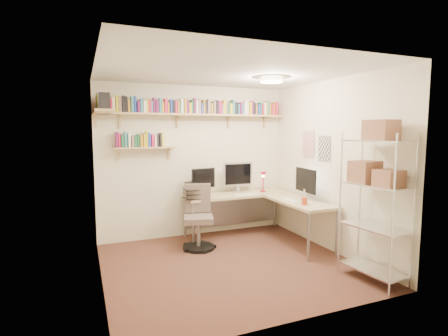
{
  "coord_description": "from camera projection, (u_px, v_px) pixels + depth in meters",
  "views": [
    {
      "loc": [
        -1.77,
        -4.1,
        1.77
      ],
      "look_at": [
        0.14,
        0.55,
        1.23
      ],
      "focal_mm": 28.0,
      "sensor_mm": 36.0,
      "label": 1
    }
  ],
  "objects": [
    {
      "name": "room_shell",
      "position": [
        231.0,
        148.0,
        4.46
      ],
      "size": [
        3.24,
        3.04,
        2.52
      ],
      "color": "beige",
      "rests_on": "ground"
    },
    {
      "name": "corner_desk",
      "position": [
        246.0,
        196.0,
        5.68
      ],
      "size": [
        1.88,
        1.8,
        1.22
      ],
      "color": "#D1BE88",
      "rests_on": "ground"
    },
    {
      "name": "ground",
      "position": [
        230.0,
        264.0,
        4.62
      ],
      "size": [
        3.2,
        3.2,
        0.0
      ],
      "primitive_type": "plane",
      "color": "#4C2920",
      "rests_on": "ground"
    },
    {
      "name": "wall_shelves",
      "position": [
        173.0,
        114.0,
        5.44
      ],
      "size": [
        3.12,
        1.09,
        0.8
      ],
      "color": "tan",
      "rests_on": "ground"
    },
    {
      "name": "wire_rack",
      "position": [
        376.0,
        173.0,
        4.01
      ],
      "size": [
        0.43,
        0.78,
        1.89
      ],
      "rotation": [
        0.0,
        0.0,
        0.09
      ],
      "color": "silver",
      "rests_on": "ground"
    },
    {
      "name": "office_chair",
      "position": [
        198.0,
        222.0,
        5.25
      ],
      "size": [
        0.52,
        0.53,
        0.96
      ],
      "rotation": [
        0.0,
        0.0,
        -0.28
      ],
      "color": "black",
      "rests_on": "ground"
    }
  ]
}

